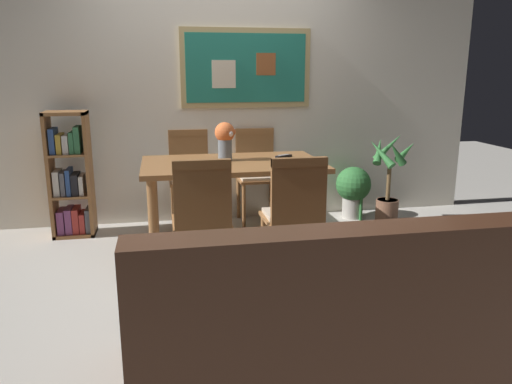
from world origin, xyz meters
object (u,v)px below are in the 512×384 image
Objects in this scene: dining_chair_near_left at (202,211)px; leather_couch at (320,318)px; potted_palm at (388,186)px; dining_chair_near_right at (295,208)px; flower_vase at (225,138)px; dining_chair_far_left at (190,169)px; potted_ivy at (353,188)px; tv_remote at (284,156)px; dining_chair_far_right at (256,167)px; bookshelf at (71,180)px; dining_table at (232,173)px.

dining_chair_near_left is 1.28m from leather_couch.
potted_palm is (1.88, 1.06, -0.14)m from dining_chair_near_left.
leather_couch is (-0.18, -1.13, -0.23)m from dining_chair_near_right.
dining_chair_near_right is 2.84× the size of flower_vase.
dining_chair_near_left reaches higher than leather_couch.
leather_couch is (0.45, -2.69, -0.23)m from dining_chair_far_left.
dining_chair_near_right is 1.74m from potted_ivy.
tv_remote is (-0.86, -0.49, 0.44)m from potted_ivy.
potted_palm is (1.24, 1.10, -0.14)m from dining_chair_near_right.
potted_palm is (0.23, -0.30, 0.09)m from potted_ivy.
potted_ivy is (0.98, -0.12, -0.23)m from dining_chair_far_right.
dining_chair_near_left is 1.70m from bookshelf.
dining_chair_near_right is 0.81× the size of bookshelf.
potted_palm is (1.87, -0.45, -0.14)m from dining_chair_far_left.
tv_remote is at bearing -13.57° from bookshelf.
leather_couch is 2.93m from bookshelf.
dining_chair_near_left is 1.02× the size of potted_palm.
potted_palm is 1.71m from flower_vase.
dining_table is 2.75× the size of potted_ivy.
bookshelf is 2.95m from potted_palm.
potted_palm is at bearing -13.61° from dining_chair_far_left.
dining_chair_near_right reaches higher than potted_ivy.
dining_chair_near_left is at bearing -113.08° from dining_table.
tv_remote is (0.79, 0.88, 0.21)m from dining_chair_near_left.
dining_chair_near_right is 0.64m from dining_chair_near_left.
dining_chair_near_right is (0.32, -0.79, -0.10)m from dining_table.
dining_chair_near_left is 0.51× the size of leather_couch.
dining_chair_far_right reaches higher than potted_ivy.
dining_chair_far_left is 1.51m from dining_chair_near_left.
dining_chair_far_right reaches higher than potted_palm.
flower_vase reaches higher than dining_chair_far_right.
tv_remote is (0.78, -0.64, 0.21)m from dining_chair_far_left.
potted_ivy is at bearing 54.46° from dining_chair_near_right.
dining_chair_far_left is at bearing 99.59° from leather_couch.
dining_chair_far_left is 1.93m from potted_palm.
bookshelf is at bearing 128.75° from dining_chair_near_left.
bookshelf is 3.51× the size of flower_vase.
tv_remote is at bearing 80.96° from leather_couch.
leather_couch is at bearing -114.96° from potted_ivy.
dining_chair_far_left is 1.68m from dining_chair_near_right.
dining_chair_far_right is 1.00× the size of dining_chair_near_left.
dining_chair_far_right is at bearing 89.06° from dining_chair_near_right.
dining_chair_far_right reaches higher than tv_remote.
dining_table is at bearing -67.86° from dining_chair_far_left.
bookshelf reaches higher than potted_palm.
tv_remote is at bearing -78.52° from dining_chair_far_right.
dining_chair_near_left reaches higher than potted_ivy.
dining_chair_far_left reaches higher than leather_couch.
leather_couch is at bearing -98.90° from dining_chair_near_right.
dining_chair_near_right is 1.02m from flower_vase.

